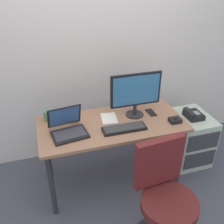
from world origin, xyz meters
TOP-DOWN VIEW (x-y plane):
  - ground_plane at (0.00, 0.00)m, footprint 8.00×8.00m
  - back_wall at (0.00, 0.68)m, footprint 6.00×0.10m
  - desk at (0.00, 0.00)m, footprint 1.40×0.66m
  - file_cabinet at (0.97, 0.09)m, footprint 0.42×0.53m
  - desk_phone at (0.96, 0.07)m, footprint 0.17×0.20m
  - office_chair at (0.19, -0.79)m, footprint 0.52×0.52m
  - monitor_main at (0.26, 0.08)m, footprint 0.51×0.18m
  - keyboard at (0.07, -0.14)m, footprint 0.41×0.14m
  - laptop at (-0.43, -0.04)m, footprint 0.35×0.33m
  - trackball_mouse at (0.59, -0.16)m, footprint 0.11×0.09m
  - coffee_mug at (-0.58, 0.23)m, footprint 0.09×0.08m
  - paper_notepad at (-0.01, 0.08)m, footprint 0.17×0.23m
  - cell_phone at (0.44, 0.07)m, footprint 0.07×0.14m
  - banana at (-0.39, 0.13)m, footprint 0.20×0.09m

SIDE VIEW (x-z plane):
  - ground_plane at x=0.00m, z-range 0.00..0.00m
  - file_cabinet at x=0.97m, z-range 0.00..0.59m
  - office_chair at x=0.19m, z-range -0.04..0.92m
  - desk_phone at x=0.96m, z-range 0.58..0.67m
  - desk at x=0.00m, z-range 0.28..1.02m
  - cell_phone at x=0.44m, z-range 0.74..0.75m
  - paper_notepad at x=-0.01m, z-range 0.74..0.75m
  - keyboard at x=0.07m, z-range 0.74..0.77m
  - banana at x=-0.39m, z-range 0.74..0.78m
  - trackball_mouse at x=0.59m, z-range 0.73..0.79m
  - coffee_mug at x=-0.58m, z-range 0.74..0.84m
  - laptop at x=-0.43m, z-range 0.68..0.91m
  - monitor_main at x=0.26m, z-range 0.77..1.22m
  - back_wall at x=0.00m, z-range 0.00..2.80m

